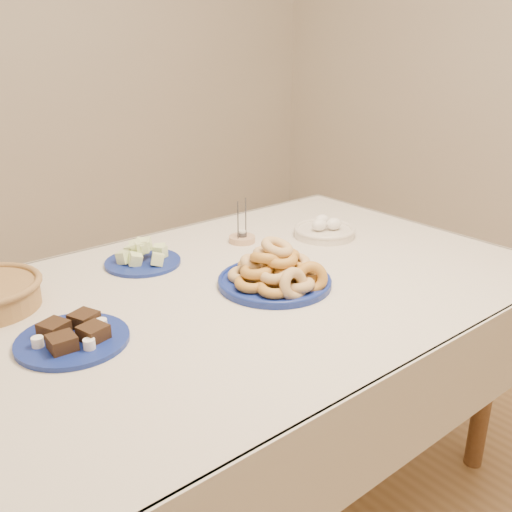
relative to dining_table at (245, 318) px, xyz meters
name	(u,v)px	position (x,y,z in m)	size (l,w,h in m)	color
ground	(246,492)	(0.00, 0.00, -0.64)	(5.00, 5.00, 0.00)	#997148
dining_table	(245,318)	(0.00, 0.00, 0.00)	(1.71, 1.11, 0.75)	brown
donut_platter	(276,273)	(0.06, -0.06, 0.15)	(0.35, 0.35, 0.15)	navy
melon_plate	(142,257)	(-0.15, 0.32, 0.13)	(0.26, 0.26, 0.08)	navy
brownie_plate	(73,337)	(-0.51, -0.01, 0.12)	(0.29, 0.29, 0.05)	navy
candle_holder	(242,238)	(0.21, 0.28, 0.12)	(0.12, 0.12, 0.15)	tan
egg_bowl	(324,230)	(0.47, 0.14, 0.13)	(0.26, 0.26, 0.07)	beige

